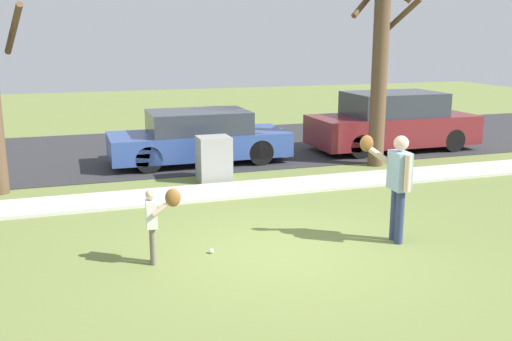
{
  "coord_description": "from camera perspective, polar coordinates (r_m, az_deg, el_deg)",
  "views": [
    {
      "loc": [
        -2.96,
        -7.72,
        3.19
      ],
      "look_at": [
        -0.02,
        1.23,
        1.0
      ],
      "focal_mm": 40.69,
      "sensor_mm": 36.0,
      "label": 1
    }
  ],
  "objects": [
    {
      "name": "person_child",
      "position": [
        8.31,
        -9.74,
        -4.36
      ],
      "size": [
        0.48,
        0.46,
        1.14
      ],
      "rotation": [
        0.0,
        0.0,
        6.21
      ],
      "color": "#6B6656",
      "rests_on": "ground"
    },
    {
      "name": "parked_suv_maroon",
      "position": [
        16.95,
        13.27,
        4.62
      ],
      "size": [
        4.7,
        1.9,
        1.63
      ],
      "rotation": [
        0.0,
        0.0,
        3.14
      ],
      "color": "maroon",
      "rests_on": "road_surface"
    },
    {
      "name": "road_surface",
      "position": [
        16.89,
        -7.75,
        2.12
      ],
      "size": [
        36.0,
        6.8,
        0.02
      ],
      "primitive_type": "cube",
      "color": "#2D2D30",
      "rests_on": "ground"
    },
    {
      "name": "person_adult",
      "position": [
        9.26,
        13.62,
        -0.66
      ],
      "size": [
        0.68,
        0.67,
        1.71
      ],
      "rotation": [
        0.0,
        0.0,
        3.06
      ],
      "color": "navy",
      "rests_on": "ground"
    },
    {
      "name": "baseball",
      "position": [
        8.82,
        -4.41,
        -7.89
      ],
      "size": [
        0.07,
        0.07,
        0.07
      ],
      "primitive_type": "sphere",
      "color": "white",
      "rests_on": "ground"
    },
    {
      "name": "sidewalk_strip",
      "position": [
        12.12,
        -3.39,
        -2.05
      ],
      "size": [
        36.0,
        1.2,
        0.06
      ],
      "primitive_type": "cube",
      "color": "beige",
      "rests_on": "ground"
    },
    {
      "name": "street_tree_near",
      "position": [
        14.61,
        12.18,
        11.75
      ],
      "size": [
        1.85,
        1.89,
        5.51
      ],
      "color": "brown",
      "rests_on": "ground"
    },
    {
      "name": "utility_cabinet",
      "position": [
        13.04,
        -4.16,
        1.17
      ],
      "size": [
        0.72,
        0.63,
        1.01
      ],
      "primitive_type": "cube",
      "color": "gray",
      "rests_on": "ground"
    },
    {
      "name": "parked_wagon_blue",
      "position": [
        14.87,
        -5.65,
        3.25
      ],
      "size": [
        4.5,
        1.8,
        1.33
      ],
      "rotation": [
        0.0,
        0.0,
        3.14
      ],
      "color": "#2D478C",
      "rests_on": "road_surface"
    },
    {
      "name": "ground_plane",
      "position": [
        12.03,
        -3.27,
        -2.3
      ],
      "size": [
        48.0,
        48.0,
        0.0
      ],
      "primitive_type": "plane",
      "color": "olive"
    }
  ]
}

